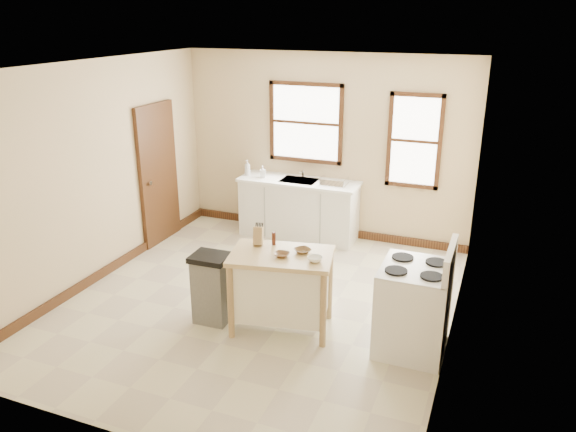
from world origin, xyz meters
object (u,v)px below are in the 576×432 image
object	(u,v)px
pepper_grinder	(274,238)
bowl_c	(315,259)
bowl_a	(282,255)
trash_bin	(212,288)
soap_bottle_a	(247,168)
gas_stove	(414,297)
kitchen_island	(282,291)
dish_rack	(334,181)
bowl_b	(303,251)
knife_block	(258,236)
soap_bottle_b	(263,172)

from	to	relation	value
pepper_grinder	bowl_c	distance (m)	0.62
pepper_grinder	bowl_a	bearing A→B (deg)	-52.17
pepper_grinder	trash_bin	bearing A→B (deg)	-149.82
soap_bottle_a	gas_stove	bearing A→B (deg)	-23.74
kitchen_island	soap_bottle_a	bearing A→B (deg)	111.01
pepper_grinder	gas_stove	xyz separation A→B (m)	(1.59, -0.09, -0.37)
dish_rack	kitchen_island	bearing A→B (deg)	-76.71
bowl_b	bowl_c	world-z (taller)	bowl_c
knife_block	bowl_b	distance (m)	0.54
knife_block	bowl_c	world-z (taller)	knife_block
dish_rack	bowl_b	bearing A→B (deg)	-71.96
dish_rack	pepper_grinder	size ratio (longest dim) A/B	2.59
pepper_grinder	bowl_a	xyz separation A→B (m)	(0.20, -0.26, -0.06)
trash_bin	gas_stove	size ratio (longest dim) A/B	0.68
soap_bottle_a	bowl_a	size ratio (longest dim) A/B	1.50
trash_bin	kitchen_island	bearing A→B (deg)	9.39
bowl_b	pepper_grinder	bearing A→B (deg)	167.33
bowl_a	bowl_b	world-z (taller)	bowl_b
soap_bottle_a	dish_rack	size ratio (longest dim) A/B	0.63
bowl_a	gas_stove	bearing A→B (deg)	7.16
knife_block	bowl_b	world-z (taller)	knife_block
bowl_a	bowl_b	size ratio (longest dim) A/B	0.93
soap_bottle_a	bowl_a	bearing A→B (deg)	-42.57
soap_bottle_b	pepper_grinder	size ratio (longest dim) A/B	1.23
soap_bottle_b	kitchen_island	size ratio (longest dim) A/B	0.17
dish_rack	bowl_a	xyz separation A→B (m)	(0.25, -2.65, -0.05)
kitchen_island	gas_stove	bearing A→B (deg)	-6.72
pepper_grinder	gas_stove	distance (m)	1.63
dish_rack	bowl_b	size ratio (longest dim) A/B	2.24
bowl_a	gas_stove	xyz separation A→B (m)	(1.38, 0.17, -0.31)
knife_block	bowl_c	bearing A→B (deg)	-28.15
bowl_b	bowl_a	bearing A→B (deg)	-133.27
bowl_a	trash_bin	distance (m)	0.96
pepper_grinder	bowl_a	distance (m)	0.34
soap_bottle_a	kitchen_island	size ratio (longest dim) A/B	0.22
bowl_a	gas_stove	distance (m)	1.43
kitchen_island	bowl_a	distance (m)	0.47
bowl_c	gas_stove	bearing A→B (deg)	8.98
trash_bin	soap_bottle_b	bearing A→B (deg)	100.25
knife_block	soap_bottle_a	bearing A→B (deg)	104.01
dish_rack	knife_block	world-z (taller)	knife_block
dish_rack	pepper_grinder	xyz separation A→B (m)	(0.04, -2.39, 0.00)
knife_block	trash_bin	bearing A→B (deg)	-161.20
knife_block	bowl_c	xyz separation A→B (m)	(0.73, -0.18, -0.08)
bowl_b	soap_bottle_b	bearing A→B (deg)	122.61
bowl_a	bowl_c	bearing A→B (deg)	2.04
bowl_c	gas_stove	size ratio (longest dim) A/B	0.13
bowl_b	trash_bin	size ratio (longest dim) A/B	0.21
soap_bottle_a	bowl_c	xyz separation A→B (m)	(2.03, -2.63, -0.12)
dish_rack	bowl_b	distance (m)	2.50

